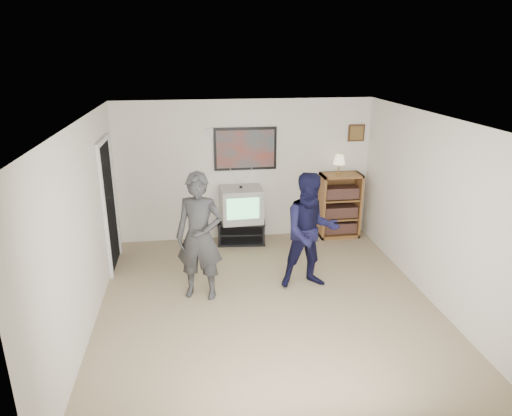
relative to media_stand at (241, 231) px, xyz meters
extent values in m
cube|color=#8E805A|center=(0.11, -2.23, -0.21)|extent=(4.50, 5.00, 0.01)
cube|color=white|center=(0.11, -2.23, 2.29)|extent=(4.50, 5.00, 0.01)
cube|color=silver|center=(0.11, 0.27, 1.04)|extent=(4.50, 0.01, 2.50)
cube|color=silver|center=(-2.14, -2.23, 1.04)|extent=(0.01, 5.00, 2.50)
cube|color=silver|center=(2.36, -2.23, 1.04)|extent=(0.01, 5.00, 2.50)
cube|color=black|center=(0.00, 0.00, 0.19)|extent=(0.88, 0.55, 0.04)
cube|color=black|center=(0.00, 0.00, -0.19)|extent=(0.88, 0.55, 0.04)
cube|color=black|center=(-0.39, 0.00, 0.00)|extent=(0.08, 0.45, 0.42)
cube|color=black|center=(0.39, 0.00, 0.00)|extent=(0.08, 0.45, 0.42)
imported|color=#303032|center=(-0.76, -1.80, 0.68)|extent=(0.75, 0.60, 1.79)
imported|color=black|center=(0.80, -1.73, 0.64)|extent=(0.85, 0.67, 1.70)
cube|color=white|center=(-0.79, -1.56, 0.99)|extent=(0.06, 0.12, 0.03)
cube|color=white|center=(0.79, -1.51, 0.82)|extent=(0.07, 0.13, 0.04)
cube|color=black|center=(0.11, 0.25, 1.44)|extent=(1.10, 0.03, 0.75)
cube|color=white|center=(-0.44, 0.25, 1.74)|extent=(0.28, 0.02, 0.14)
cube|color=#331E10|center=(2.11, 0.25, 1.67)|extent=(0.30, 0.03, 0.30)
cube|color=black|center=(-2.12, -0.63, 0.79)|extent=(0.03, 0.85, 2.00)
camera|label=1|loc=(-0.81, -7.54, 3.08)|focal=32.00mm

